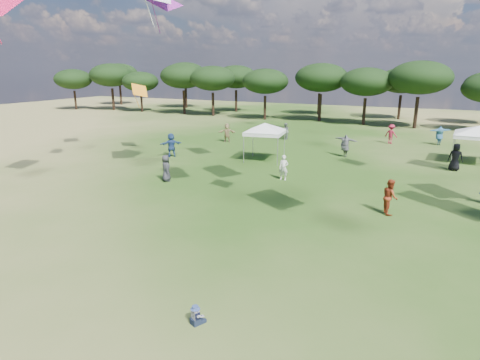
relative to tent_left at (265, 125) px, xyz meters
name	(u,v)px	position (x,y,z in m)	size (l,w,h in m)	color
tree_line	(413,79)	(8.44, 26.37, 2.72)	(108.78, 17.63, 7.77)	black
tent_left	(265,125)	(0.00, 0.00, 0.00)	(5.40, 5.40, 3.13)	gray
tent_right	(480,127)	(14.26, 5.82, -0.07)	(6.39, 6.39, 3.06)	gray
toddler	(196,316)	(5.93, -19.39, -2.45)	(0.43, 0.46, 0.56)	#151D31
festival_crowd	(359,149)	(6.39, 3.21, -1.83)	(28.96, 22.06, 1.87)	#2E2D32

